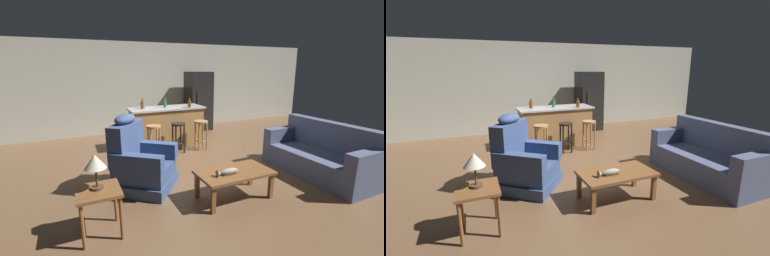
% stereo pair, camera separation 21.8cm
% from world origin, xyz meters
% --- Properties ---
extents(ground_plane, '(12.00, 12.00, 0.00)m').
position_xyz_m(ground_plane, '(0.00, 0.00, 0.00)').
color(ground_plane, brown).
extents(back_wall, '(12.00, 0.05, 2.60)m').
position_xyz_m(back_wall, '(0.00, 3.12, 1.30)').
color(back_wall, '#B2B2A3').
rests_on(back_wall, ground_plane).
extents(coffee_table, '(1.10, 0.60, 0.42)m').
position_xyz_m(coffee_table, '(-0.01, -1.57, 0.36)').
color(coffee_table, brown).
rests_on(coffee_table, ground_plane).
extents(fish_figurine, '(0.34, 0.10, 0.10)m').
position_xyz_m(fish_figurine, '(-0.17, -1.63, 0.46)').
color(fish_figurine, '#4C3823').
rests_on(fish_figurine, coffee_table).
extents(couch, '(0.85, 1.91, 0.94)m').
position_xyz_m(couch, '(1.88, -1.50, 0.34)').
color(couch, '#4C5675').
rests_on(couch, ground_plane).
extents(recliner_near_lamp, '(1.18, 1.18, 1.20)m').
position_xyz_m(recliner_near_lamp, '(-1.18, -0.66, 0.42)').
color(recliner_near_lamp, '#384C7A').
rests_on(recliner_near_lamp, ground_plane).
extents(end_table, '(0.48, 0.48, 0.56)m').
position_xyz_m(end_table, '(-1.89, -1.63, 0.46)').
color(end_table, brown).
rests_on(end_table, ground_plane).
extents(table_lamp, '(0.24, 0.24, 0.41)m').
position_xyz_m(table_lamp, '(-1.90, -1.60, 0.87)').
color(table_lamp, '#4C3823').
rests_on(table_lamp, end_table).
extents(kitchen_island, '(1.80, 0.70, 0.95)m').
position_xyz_m(kitchen_island, '(0.00, 1.35, 0.48)').
color(kitchen_island, '#9E7042').
rests_on(kitchen_island, ground_plane).
extents(bar_stool_left, '(0.32, 0.32, 0.68)m').
position_xyz_m(bar_stool_left, '(-0.53, 0.72, 0.47)').
color(bar_stool_left, '#A87A47').
rests_on(bar_stool_left, ground_plane).
extents(bar_stool_middle, '(0.32, 0.32, 0.68)m').
position_xyz_m(bar_stool_middle, '(0.04, 0.72, 0.47)').
color(bar_stool_middle, black).
rests_on(bar_stool_middle, ground_plane).
extents(bar_stool_right, '(0.32, 0.32, 0.68)m').
position_xyz_m(bar_stool_right, '(0.62, 0.72, 0.47)').
color(bar_stool_right, '#A87A47').
rests_on(bar_stool_right, ground_plane).
extents(refrigerator, '(0.70, 0.69, 1.76)m').
position_xyz_m(refrigerator, '(1.47, 2.55, 0.88)').
color(refrigerator, black).
rests_on(refrigerator, ground_plane).
extents(bottle_tall_green, '(0.07, 0.07, 0.27)m').
position_xyz_m(bottle_tall_green, '(-0.03, 1.36, 1.05)').
color(bottle_tall_green, '#2D6B38').
rests_on(bottle_tall_green, kitchen_island).
extents(bottle_short_amber, '(0.08, 0.08, 0.24)m').
position_xyz_m(bottle_short_amber, '(0.50, 1.10, 1.04)').
color(bottle_short_amber, brown).
rests_on(bottle_short_amber, kitchen_island).
extents(bottle_wine_dark, '(0.09, 0.09, 0.24)m').
position_xyz_m(bottle_wine_dark, '(-0.57, 1.41, 1.04)').
color(bottle_wine_dark, brown).
rests_on(bottle_wine_dark, kitchen_island).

